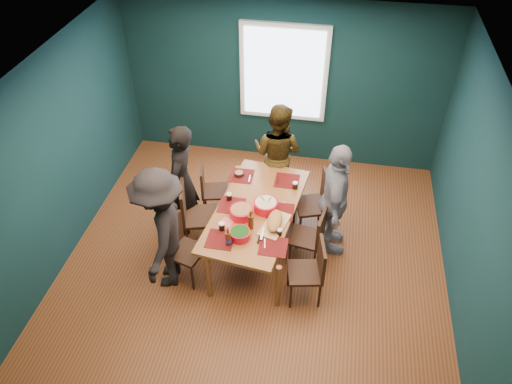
% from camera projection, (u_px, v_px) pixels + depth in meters
% --- Properties ---
extents(room, '(5.01, 5.01, 2.71)m').
position_uv_depth(room, '(259.00, 168.00, 6.04)').
color(room, brown).
rests_on(room, ground).
extents(dining_table, '(1.22, 2.06, 0.74)m').
position_uv_depth(dining_table, '(256.00, 212.00, 6.47)').
color(dining_table, brown).
rests_on(dining_table, floor).
extents(chair_left_far, '(0.45, 0.45, 0.82)m').
position_uv_depth(chair_left_far, '(209.00, 187.00, 7.17)').
color(chair_left_far, '#331911').
rests_on(chair_left_far, floor).
extents(chair_left_mid, '(0.55, 0.55, 1.00)m').
position_uv_depth(chair_left_mid, '(192.00, 212.00, 6.62)').
color(chair_left_mid, '#331911').
rests_on(chair_left_mid, floor).
extents(chair_left_near, '(0.51, 0.51, 0.91)m').
position_uv_depth(chair_left_near, '(180.00, 244.00, 6.23)').
color(chair_left_near, '#331911').
rests_on(chair_left_near, floor).
extents(chair_right_far, '(0.55, 0.55, 0.96)m').
position_uv_depth(chair_right_far, '(318.00, 200.00, 6.84)').
color(chair_right_far, '#331911').
rests_on(chair_right_far, floor).
extents(chair_right_mid, '(0.45, 0.45, 0.86)m').
position_uv_depth(chair_right_mid, '(313.00, 235.00, 6.40)').
color(chair_right_mid, '#331911').
rests_on(chair_right_mid, floor).
extents(chair_right_near, '(0.48, 0.48, 0.90)m').
position_uv_depth(chair_right_near, '(313.00, 268.00, 5.94)').
color(chair_right_near, '#331911').
rests_on(chair_right_near, floor).
extents(person_far_left, '(0.41, 0.62, 1.68)m').
position_uv_depth(person_far_left, '(182.00, 181.00, 6.70)').
color(person_far_left, black).
rests_on(person_far_left, floor).
extents(person_back, '(0.92, 0.81, 1.59)m').
position_uv_depth(person_back, '(277.00, 153.00, 7.28)').
color(person_back, black).
rests_on(person_back, floor).
extents(person_right, '(0.48, 1.00, 1.67)m').
position_uv_depth(person_right, '(335.00, 201.00, 6.40)').
color(person_right, silver).
rests_on(person_right, floor).
extents(person_near_left, '(0.79, 1.19, 1.72)m').
position_uv_depth(person_near_left, '(161.00, 230.00, 5.95)').
color(person_near_left, black).
rests_on(person_near_left, floor).
extents(bowl_salad, '(0.30, 0.30, 0.12)m').
position_uv_depth(bowl_salad, '(241.00, 212.00, 6.27)').
color(bowl_salad, red).
rests_on(bowl_salad, dining_table).
extents(bowl_dumpling, '(0.31, 0.31, 0.29)m').
position_uv_depth(bowl_dumpling, '(266.00, 205.00, 6.37)').
color(bowl_dumpling, red).
rests_on(bowl_dumpling, dining_table).
extents(bowl_herbs, '(0.25, 0.25, 0.11)m').
position_uv_depth(bowl_herbs, '(240.00, 234.00, 5.99)').
color(bowl_herbs, red).
rests_on(bowl_herbs, dining_table).
extents(cutting_board, '(0.38, 0.64, 0.14)m').
position_uv_depth(cutting_board, '(275.00, 222.00, 6.14)').
color(cutting_board, '#DCAE76').
rests_on(cutting_board, dining_table).
extents(small_bowl, '(0.13, 0.13, 0.06)m').
position_uv_depth(small_bowl, '(239.00, 174.00, 6.94)').
color(small_bowl, black).
rests_on(small_bowl, dining_table).
extents(beer_bottle_a, '(0.07, 0.07, 0.26)m').
position_uv_depth(beer_bottle_a, '(228.00, 239.00, 5.87)').
color(beer_bottle_a, '#46200C').
rests_on(beer_bottle_a, dining_table).
extents(beer_bottle_b, '(0.07, 0.07, 0.28)m').
position_uv_depth(beer_bottle_b, '(251.00, 221.00, 6.08)').
color(beer_bottle_b, '#46200C').
rests_on(beer_bottle_b, dining_table).
extents(cola_glass_a, '(0.08, 0.08, 0.11)m').
position_uv_depth(cola_glass_a, '(222.00, 226.00, 6.09)').
color(cola_glass_a, black).
rests_on(cola_glass_a, dining_table).
extents(cola_glass_b, '(0.06, 0.06, 0.09)m').
position_uv_depth(cola_glass_b, '(280.00, 232.00, 6.03)').
color(cola_glass_b, black).
rests_on(cola_glass_b, dining_table).
extents(cola_glass_c, '(0.07, 0.07, 0.10)m').
position_uv_depth(cola_glass_c, '(295.00, 185.00, 6.71)').
color(cola_glass_c, black).
rests_on(cola_glass_c, dining_table).
extents(cola_glass_d, '(0.08, 0.08, 0.10)m').
position_uv_depth(cola_glass_d, '(229.00, 197.00, 6.52)').
color(cola_glass_d, black).
rests_on(cola_glass_d, dining_table).
extents(napkin_a, '(0.19, 0.19, 0.00)m').
position_uv_depth(napkin_a, '(282.00, 206.00, 6.46)').
color(napkin_a, '#DE615D').
rests_on(napkin_a, dining_table).
extents(napkin_b, '(0.18, 0.18, 0.00)m').
position_uv_depth(napkin_b, '(227.00, 222.00, 6.23)').
color(napkin_b, '#DE615D').
rests_on(napkin_b, dining_table).
extents(napkin_c, '(0.18, 0.18, 0.00)m').
position_uv_depth(napkin_c, '(273.00, 248.00, 5.89)').
color(napkin_c, '#DE615D').
rests_on(napkin_c, dining_table).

